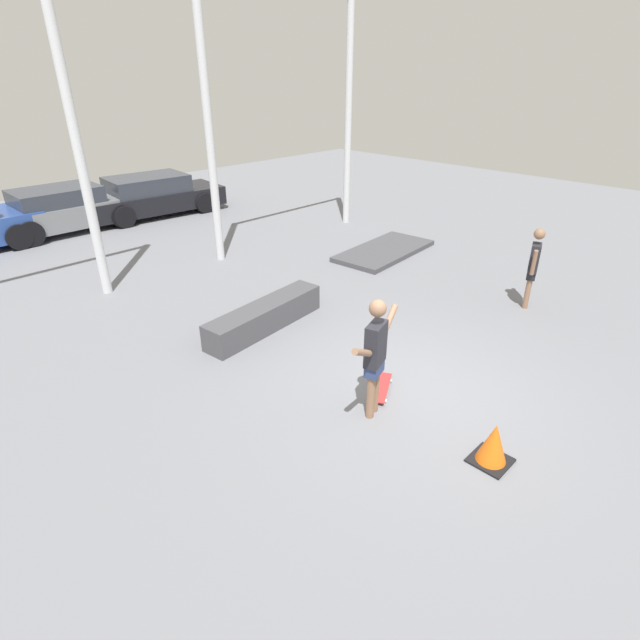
{
  "coord_description": "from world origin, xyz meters",
  "views": [
    {
      "loc": [
        -5.4,
        -3.41,
        4.46
      ],
      "look_at": [
        -0.3,
        1.63,
        0.81
      ],
      "focal_mm": 28.0,
      "sensor_mm": 36.0,
      "label": 1
    }
  ],
  "objects_px": {
    "manual_pad": "(384,251)",
    "parked_car_black": "(153,196)",
    "traffic_cone": "(493,444)",
    "skateboarder": "(375,353)",
    "parked_car_grey": "(64,210)",
    "grind_box": "(265,316)",
    "skateboard": "(381,387)",
    "bystander": "(533,264)"
  },
  "relations": [
    {
      "from": "skateboard",
      "to": "bystander",
      "type": "xyz_separation_m",
      "value": [
        4.49,
        -0.23,
        0.87
      ]
    },
    {
      "from": "grind_box",
      "to": "manual_pad",
      "type": "distance_m",
      "value": 5.11
    },
    {
      "from": "skateboard",
      "to": "traffic_cone",
      "type": "height_order",
      "value": "traffic_cone"
    },
    {
      "from": "manual_pad",
      "to": "parked_car_black",
      "type": "relative_size",
      "value": 0.65
    },
    {
      "from": "bystander",
      "to": "parked_car_grey",
      "type": "bearing_deg",
      "value": -91.12
    },
    {
      "from": "manual_pad",
      "to": "traffic_cone",
      "type": "bearing_deg",
      "value": -132.19
    },
    {
      "from": "parked_car_grey",
      "to": "parked_car_black",
      "type": "distance_m",
      "value": 2.79
    },
    {
      "from": "grind_box",
      "to": "traffic_cone",
      "type": "distance_m",
      "value": 4.81
    },
    {
      "from": "parked_car_grey",
      "to": "traffic_cone",
      "type": "xyz_separation_m",
      "value": [
        -0.17,
        -13.95,
        -0.37
      ]
    },
    {
      "from": "parked_car_black",
      "to": "grind_box",
      "type": "bearing_deg",
      "value": -101.33
    },
    {
      "from": "traffic_cone",
      "to": "manual_pad",
      "type": "bearing_deg",
      "value": 47.81
    },
    {
      "from": "parked_car_grey",
      "to": "bystander",
      "type": "bearing_deg",
      "value": -69.38
    },
    {
      "from": "grind_box",
      "to": "traffic_cone",
      "type": "height_order",
      "value": "traffic_cone"
    },
    {
      "from": "bystander",
      "to": "skateboarder",
      "type": "bearing_deg",
      "value": -21.34
    },
    {
      "from": "bystander",
      "to": "traffic_cone",
      "type": "height_order",
      "value": "bystander"
    },
    {
      "from": "skateboarder",
      "to": "parked_car_black",
      "type": "distance_m",
      "value": 12.5
    },
    {
      "from": "manual_pad",
      "to": "skateboard",
      "type": "bearing_deg",
      "value": -142.29
    },
    {
      "from": "manual_pad",
      "to": "parked_car_black",
      "type": "bearing_deg",
      "value": 106.64
    },
    {
      "from": "manual_pad",
      "to": "parked_car_black",
      "type": "height_order",
      "value": "parked_car_black"
    },
    {
      "from": "manual_pad",
      "to": "parked_car_grey",
      "type": "xyz_separation_m",
      "value": [
        -5.14,
        8.09,
        0.58
      ]
    },
    {
      "from": "manual_pad",
      "to": "traffic_cone",
      "type": "relative_size",
      "value": 5.13
    },
    {
      "from": "parked_car_grey",
      "to": "traffic_cone",
      "type": "relative_size",
      "value": 7.35
    },
    {
      "from": "parked_car_grey",
      "to": "skateboarder",
      "type": "bearing_deg",
      "value": -91.97
    },
    {
      "from": "skateboard",
      "to": "bystander",
      "type": "height_order",
      "value": "bystander"
    },
    {
      "from": "skateboarder",
      "to": "grind_box",
      "type": "distance_m",
      "value": 3.27
    },
    {
      "from": "grind_box",
      "to": "parked_car_grey",
      "type": "height_order",
      "value": "parked_car_grey"
    },
    {
      "from": "parked_car_grey",
      "to": "bystander",
      "type": "height_order",
      "value": "bystander"
    },
    {
      "from": "manual_pad",
      "to": "parked_car_black",
      "type": "xyz_separation_m",
      "value": [
        -2.36,
        7.9,
        0.57
      ]
    },
    {
      "from": "grind_box",
      "to": "bystander",
      "type": "bearing_deg",
      "value": -35.06
    },
    {
      "from": "parked_car_grey",
      "to": "skateboard",
      "type": "bearing_deg",
      "value": -89.46
    },
    {
      "from": "grind_box",
      "to": "manual_pad",
      "type": "relative_size",
      "value": 0.9
    },
    {
      "from": "skateboarder",
      "to": "grind_box",
      "type": "relative_size",
      "value": 0.67
    },
    {
      "from": "manual_pad",
      "to": "traffic_cone",
      "type": "distance_m",
      "value": 7.91
    },
    {
      "from": "parked_car_black",
      "to": "traffic_cone",
      "type": "xyz_separation_m",
      "value": [
        -2.95,
        -13.75,
        -0.35
      ]
    },
    {
      "from": "bystander",
      "to": "traffic_cone",
      "type": "xyz_separation_m",
      "value": [
        -4.73,
        -1.71,
        -0.66
      ]
    },
    {
      "from": "skateboard",
      "to": "grind_box",
      "type": "bearing_deg",
      "value": 59.12
    },
    {
      "from": "manual_pad",
      "to": "traffic_cone",
      "type": "height_order",
      "value": "traffic_cone"
    },
    {
      "from": "manual_pad",
      "to": "grind_box",
      "type": "bearing_deg",
      "value": -168.06
    },
    {
      "from": "parked_car_grey",
      "to": "bystander",
      "type": "xyz_separation_m",
      "value": [
        4.56,
        -12.25,
        0.29
      ]
    },
    {
      "from": "parked_car_black",
      "to": "manual_pad",
      "type": "bearing_deg",
      "value": -68.3
    },
    {
      "from": "skateboarder",
      "to": "traffic_cone",
      "type": "distance_m",
      "value": 1.87
    },
    {
      "from": "manual_pad",
      "to": "skateboarder",
      "type": "bearing_deg",
      "value": -143.35
    }
  ]
}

